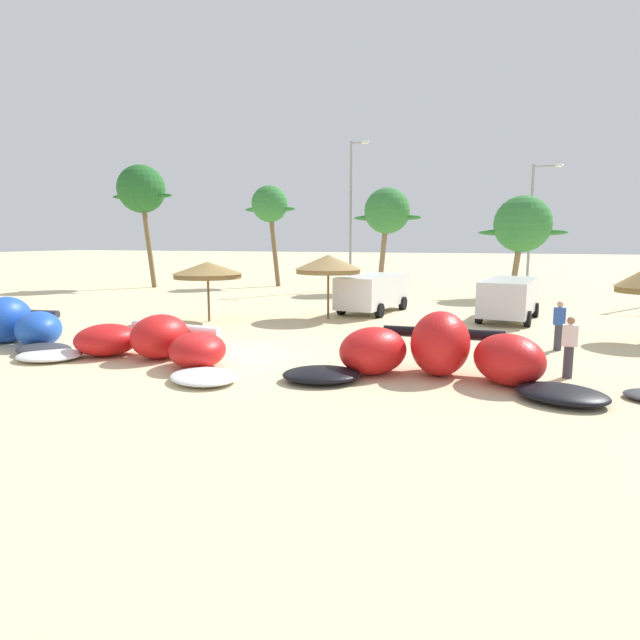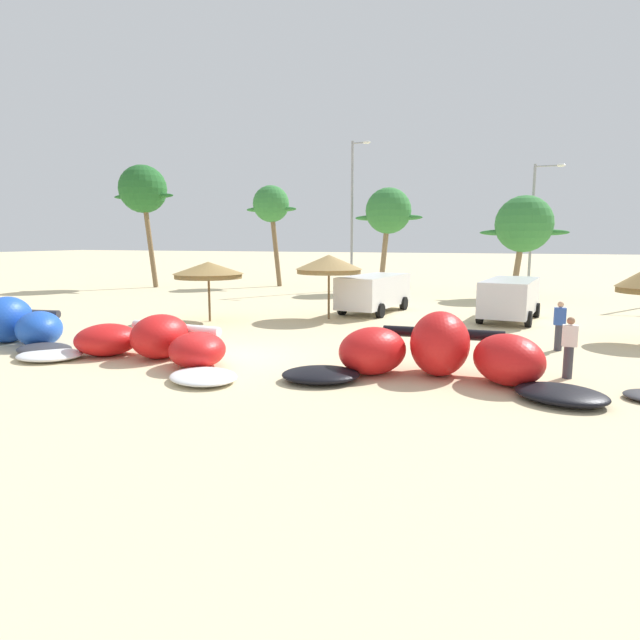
# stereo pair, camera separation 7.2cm
# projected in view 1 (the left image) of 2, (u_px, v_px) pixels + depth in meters

# --- Properties ---
(ground_plane) EXTENTS (260.00, 260.00, 0.00)m
(ground_plane) POSITION_uv_depth(u_px,v_px,m) (230.00, 358.00, 16.16)
(ground_plane) COLOR beige
(kite_left) EXTENTS (8.10, 4.12, 1.34)m
(kite_left) POSITION_uv_depth(u_px,v_px,m) (151.00, 344.00, 15.68)
(kite_left) COLOR white
(kite_left) RESTS_ON ground
(kite_left_of_center) EXTENTS (8.05, 3.78, 1.72)m
(kite_left_of_center) POSITION_uv_depth(u_px,v_px,m) (439.00, 354.00, 13.66)
(kite_left_of_center) COLOR black
(kite_left_of_center) RESTS_ON ground
(beach_umbrella_near_van) EXTENTS (3.08, 3.08, 2.63)m
(beach_umbrella_near_van) POSITION_uv_depth(u_px,v_px,m) (208.00, 270.00, 23.04)
(beach_umbrella_near_van) COLOR brown
(beach_umbrella_near_van) RESTS_ON ground
(beach_umbrella_middle) EXTENTS (3.03, 3.03, 2.92)m
(beach_umbrella_middle) POSITION_uv_depth(u_px,v_px,m) (328.00, 264.00, 23.69)
(beach_umbrella_middle) COLOR brown
(beach_umbrella_middle) RESTS_ON ground
(parked_van) EXTENTS (2.72, 5.26, 1.84)m
(parked_van) POSITION_uv_depth(u_px,v_px,m) (510.00, 296.00, 23.61)
(parked_van) COLOR silver
(parked_van) RESTS_ON ground
(parked_car_second) EXTENTS (2.78, 5.38, 1.84)m
(parked_car_second) POSITION_uv_depth(u_px,v_px,m) (374.00, 290.00, 26.20)
(parked_car_second) COLOR white
(parked_car_second) RESTS_ON ground
(person_near_kites) EXTENTS (0.36, 0.24, 1.62)m
(person_near_kites) POSITION_uv_depth(u_px,v_px,m) (559.00, 326.00, 17.14)
(person_near_kites) COLOR #383842
(person_near_kites) RESTS_ON ground
(person_by_umbrellas) EXTENTS (0.36, 0.24, 1.62)m
(person_by_umbrellas) POSITION_uv_depth(u_px,v_px,m) (569.00, 347.00, 13.71)
(person_by_umbrellas) COLOR #383842
(person_by_umbrellas) RESTS_ON ground
(palm_leftmost) EXTENTS (5.28, 3.52, 9.06)m
(palm_leftmost) POSITION_uv_depth(u_px,v_px,m) (141.00, 190.00, 39.11)
(palm_leftmost) COLOR brown
(palm_leftmost) RESTS_ON ground
(palm_left) EXTENTS (4.17, 2.78, 7.67)m
(palm_left) POSITION_uv_depth(u_px,v_px,m) (270.00, 205.00, 40.23)
(palm_left) COLOR brown
(palm_left) RESTS_ON ground
(palm_left_of_gap) EXTENTS (4.69, 3.12, 7.10)m
(palm_left_of_gap) POSITION_uv_depth(u_px,v_px,m) (387.00, 212.00, 36.06)
(palm_left_of_gap) COLOR #7F6647
(palm_left_of_gap) RESTS_ON ground
(palm_center_left) EXTENTS (5.20, 3.47, 6.28)m
(palm_center_left) POSITION_uv_depth(u_px,v_px,m) (523.00, 225.00, 32.39)
(palm_center_left) COLOR #7F6647
(palm_center_left) RESTS_ON ground
(lamppost_west) EXTENTS (1.37, 0.24, 10.32)m
(lamppost_west) POSITION_uv_depth(u_px,v_px,m) (352.00, 210.00, 37.08)
(lamppost_west) COLOR gray
(lamppost_west) RESTS_ON ground
(lamppost_west_center) EXTENTS (1.91, 0.24, 8.45)m
(lamppost_west_center) POSITION_uv_depth(u_px,v_px,m) (533.00, 221.00, 34.83)
(lamppost_west_center) COLOR gray
(lamppost_west_center) RESTS_ON ground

